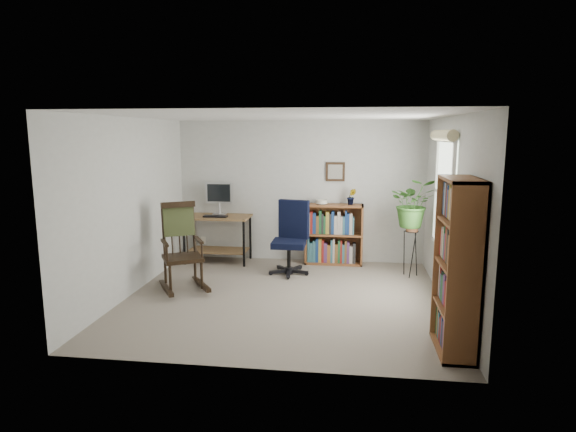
# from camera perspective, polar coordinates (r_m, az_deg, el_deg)

# --- Properties ---
(floor) EXTENTS (4.20, 4.00, 0.00)m
(floor) POSITION_cam_1_polar(r_m,az_deg,el_deg) (6.57, -0.46, -9.66)
(floor) COLOR gray
(floor) RESTS_ON ground
(ceiling) EXTENTS (4.20, 4.00, 0.00)m
(ceiling) POSITION_cam_1_polar(r_m,az_deg,el_deg) (6.20, -0.49, 11.76)
(ceiling) COLOR white
(ceiling) RESTS_ON ground
(wall_back) EXTENTS (4.20, 0.00, 2.40)m
(wall_back) POSITION_cam_1_polar(r_m,az_deg,el_deg) (8.24, 1.44, 2.90)
(wall_back) COLOR beige
(wall_back) RESTS_ON ground
(wall_front) EXTENTS (4.20, 0.00, 2.40)m
(wall_front) POSITION_cam_1_polar(r_m,az_deg,el_deg) (4.34, -4.12, -3.38)
(wall_front) COLOR beige
(wall_front) RESTS_ON ground
(wall_left) EXTENTS (0.00, 4.00, 2.40)m
(wall_left) POSITION_cam_1_polar(r_m,az_deg,el_deg) (6.88, -18.07, 1.06)
(wall_left) COLOR beige
(wall_left) RESTS_ON ground
(wall_right) EXTENTS (0.00, 4.00, 2.40)m
(wall_right) POSITION_cam_1_polar(r_m,az_deg,el_deg) (6.34, 18.68, 0.31)
(wall_right) COLOR beige
(wall_right) RESTS_ON ground
(window) EXTENTS (0.12, 1.20, 1.50)m
(window) POSITION_cam_1_polar(r_m,az_deg,el_deg) (6.60, 17.94, 2.46)
(window) COLOR white
(window) RESTS_ON wall_right
(desk) EXTENTS (1.11, 0.61, 0.80)m
(desk) POSITION_cam_1_polar(r_m,az_deg,el_deg) (8.34, -8.30, -2.69)
(desk) COLOR brown
(desk) RESTS_ON floor
(monitor) EXTENTS (0.46, 0.16, 0.56)m
(monitor) POSITION_cam_1_polar(r_m,az_deg,el_deg) (8.36, -8.15, 2.07)
(monitor) COLOR #B3B4B8
(monitor) RESTS_ON desk
(keyboard) EXTENTS (0.40, 0.15, 0.02)m
(keyboard) POSITION_cam_1_polar(r_m,az_deg,el_deg) (8.15, -8.60, -0.04)
(keyboard) COLOR black
(keyboard) RESTS_ON desk
(office_chair) EXTENTS (0.76, 0.76, 1.17)m
(office_chair) POSITION_cam_1_polar(r_m,az_deg,el_deg) (7.49, 0.10, -2.58)
(office_chair) COLOR black
(office_chair) RESTS_ON floor
(rocking_chair) EXTENTS (1.10, 1.26, 1.25)m
(rocking_chair) POSITION_cam_1_polar(r_m,az_deg,el_deg) (6.91, -12.42, -3.51)
(rocking_chair) COLOR black
(rocking_chair) RESTS_ON floor
(low_bookshelf) EXTENTS (0.96, 0.32, 1.02)m
(low_bookshelf) POSITION_cam_1_polar(r_m,az_deg,el_deg) (8.14, 5.47, -2.17)
(low_bookshelf) COLOR brown
(low_bookshelf) RESTS_ON floor
(tall_bookshelf) EXTENTS (0.33, 0.77, 1.76)m
(tall_bookshelf) POSITION_cam_1_polar(r_m,az_deg,el_deg) (5.08, 19.39, -5.67)
(tall_bookshelf) COLOR brown
(tall_bookshelf) RESTS_ON floor
(plant_stand) EXTENTS (0.26, 0.26, 0.83)m
(plant_stand) POSITION_cam_1_polar(r_m,az_deg,el_deg) (7.65, 14.37, -3.92)
(plant_stand) COLOR black
(plant_stand) RESTS_ON floor
(spider_plant) EXTENTS (1.69, 1.87, 1.46)m
(spider_plant) POSITION_cam_1_polar(r_m,az_deg,el_deg) (7.47, 14.73, 4.21)
(spider_plant) COLOR #326322
(spider_plant) RESTS_ON plant_stand
(potted_plant_small) EXTENTS (0.13, 0.24, 0.11)m
(potted_plant_small) POSITION_cam_1_polar(r_m,az_deg,el_deg) (8.04, 7.53, 1.72)
(potted_plant_small) COLOR #326322
(potted_plant_small) RESTS_ON low_bookshelf
(framed_picture) EXTENTS (0.32, 0.04, 0.32)m
(framed_picture) POSITION_cam_1_polar(r_m,az_deg,el_deg) (8.14, 5.62, 5.24)
(framed_picture) COLOR black
(framed_picture) RESTS_ON wall_back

